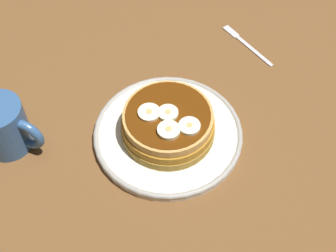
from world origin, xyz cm
name	(u,v)px	position (x,y,z in cm)	size (l,w,h in cm)	color
ground_plane	(168,142)	(0.00, 0.00, -1.50)	(140.00, 140.00, 3.00)	brown
plate	(168,134)	(0.00, 0.00, 0.81)	(23.77, 23.77, 1.51)	silver
pancake_stack	(169,124)	(0.11, -0.08, 3.51)	(14.91, 15.41, 4.64)	olive
banana_slice_0	(170,113)	(0.20, 0.19, 6.09)	(3.15, 3.15, 0.76)	#F0F2C4
banana_slice_1	(169,131)	(1.27, -3.01, 6.15)	(3.42, 3.42, 0.89)	#F1EFC1
banana_slice_2	(149,113)	(-2.70, -0.91, 6.05)	(3.46, 3.46, 0.70)	#F6EBC2
banana_slice_3	(189,126)	(3.84, -1.19, 6.11)	(3.29, 3.29, 0.81)	#ECECC4
coffee_mug	(4,126)	(-22.75, -10.12, 4.42)	(10.99, 7.70, 8.58)	#33598C
fork	(245,43)	(5.70, 25.20, 0.25)	(11.50, 7.80, 0.50)	silver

